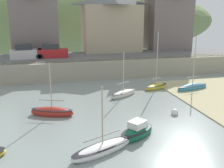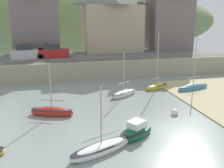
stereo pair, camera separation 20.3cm
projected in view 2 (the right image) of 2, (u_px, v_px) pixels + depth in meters
quay_seawall at (107, 67)px, 36.12m from camera, size 48.00×9.40×2.40m
hillside_backdrop at (69, 21)px, 69.86m from camera, size 80.00×44.00×18.01m
waterfront_building_left at (35, 17)px, 39.66m from camera, size 6.94×5.12×10.59m
waterfront_building_centre at (112, 22)px, 42.49m from camera, size 9.15×5.96×8.89m
waterfront_building_right at (170, 15)px, 44.42m from camera, size 7.19×4.72×11.01m
church_with_spire at (151, 1)px, 47.14m from camera, size 3.00×3.00×15.42m
sailboat_tall_mast at (124, 94)px, 27.92m from camera, size 3.56×2.66×4.83m
dinghy_open_wooden at (136, 132)px, 18.79m from camera, size 3.35×2.85×1.38m
rowboat_small_beached at (101, 149)px, 16.67m from camera, size 4.62×2.95×4.43m
sailboat_white_hull at (193, 87)px, 30.04m from camera, size 4.36×1.94×6.22m
fishing_boat_green at (52, 112)px, 22.74m from camera, size 3.86×2.37×4.71m
sailboat_far_left at (156, 86)px, 30.62m from camera, size 3.42×2.27×6.57m
parked_car_near_slipway at (26, 52)px, 36.31m from camera, size 4.22×2.00×1.95m
parked_car_by_wall at (53, 52)px, 37.11m from camera, size 4.18×1.89×1.95m
mooring_buoy at (175, 113)px, 22.84m from camera, size 0.62×0.62×0.62m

